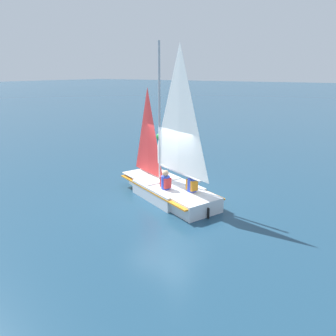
# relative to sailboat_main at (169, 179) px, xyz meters

# --- Properties ---
(ground_plane) EXTENTS (260.00, 260.00, 0.00)m
(ground_plane) POSITION_rel_sailboat_main_xyz_m (0.05, -0.02, -0.72)
(ground_plane) COLOR navy
(sailboat_main) EXTENTS (4.47, 3.11, 5.35)m
(sailboat_main) POSITION_rel_sailboat_main_xyz_m (0.00, 0.00, 0.00)
(sailboat_main) COLOR silver
(sailboat_main) RESTS_ON ground_plane
(sailor_helm) EXTENTS (0.41, 0.39, 1.16)m
(sailor_helm) POSITION_rel_sailboat_main_xyz_m (-0.14, 0.43, -0.10)
(sailor_helm) COLOR black
(sailor_helm) RESTS_ON ground_plane
(sailor_crew) EXTENTS (0.41, 0.39, 1.16)m
(sailor_crew) POSITION_rel_sailboat_main_xyz_m (-1.02, 0.16, -0.10)
(sailor_crew) COLOR black
(sailor_crew) RESTS_ON ground_plane
(buoy_marker) EXTENTS (0.46, 0.46, 1.14)m
(buoy_marker) POSITION_rel_sailboat_main_xyz_m (6.22, -8.52, -0.54)
(buoy_marker) COLOR green
(buoy_marker) RESTS_ON ground_plane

